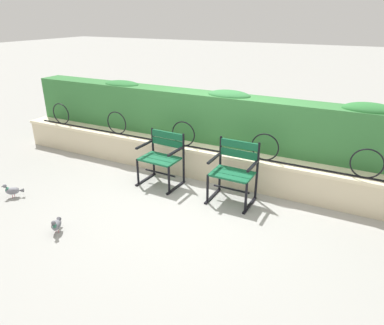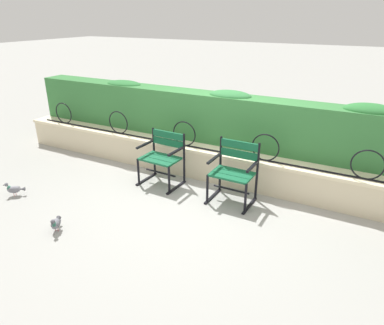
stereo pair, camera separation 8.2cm
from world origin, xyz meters
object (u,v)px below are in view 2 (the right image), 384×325
(park_chair_right, at_px, (234,170))
(pigeon_near_chairs, at_px, (14,189))
(pigeon_far_side, at_px, (56,223))
(park_chair_left, at_px, (163,156))

(park_chair_right, bearing_deg, pigeon_near_chairs, -153.92)
(park_chair_right, distance_m, pigeon_far_side, 2.48)
(park_chair_left, distance_m, pigeon_far_side, 1.90)
(park_chair_left, bearing_deg, pigeon_far_side, -103.87)
(park_chair_left, distance_m, pigeon_near_chairs, 2.28)
(park_chair_left, bearing_deg, pigeon_near_chairs, -140.08)
(pigeon_near_chairs, bearing_deg, park_chair_right, 26.08)
(pigeon_near_chairs, bearing_deg, park_chair_left, 39.92)
(pigeon_near_chairs, height_order, pigeon_far_side, same)
(park_chair_left, xyz_separation_m, park_chair_right, (1.21, -0.01, 0.01))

